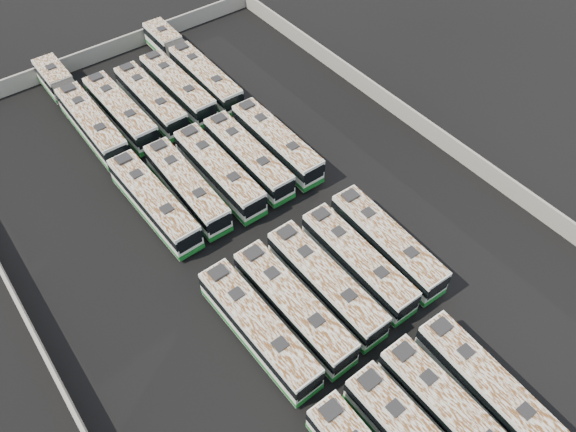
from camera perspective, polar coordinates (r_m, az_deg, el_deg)
The scene contains 19 objects.
ground at distance 54.81m, azimuth -2.20°, elevation -1.23°, with size 140.00×140.00×0.00m, color black.
perimeter_wall at distance 53.97m, azimuth -2.23°, elevation -0.48°, with size 45.20×73.20×2.20m.
bus_front_center at distance 44.87m, azimuth 16.44°, elevation -18.89°, with size 2.86×12.95×3.64m.
bus_front_right at distance 46.53m, azimuth 19.75°, elevation -16.22°, with size 3.06×12.98×3.64m.
bus_midfront_far_left at distance 46.32m, azimuth -3.05°, elevation -11.34°, with size 3.09×13.30×3.73m.
bus_midfront_left at distance 47.32m, azimuth 0.53°, elevation -9.17°, with size 3.10×13.27×3.73m.
bus_midfront_center at distance 48.72m, azimuth 3.81°, elevation -6.83°, with size 2.91×13.09×3.68m.
bus_midfront_right at distance 50.37m, azimuth 7.08°, elevation -4.63°, with size 2.72×12.71×3.58m.
bus_midfront_far_right at distance 52.04m, azimuth 10.00°, elevation -2.68°, with size 3.04×12.99×3.64m.
bus_midback_far_left at distance 55.94m, azimuth -13.46°, elevation 1.36°, with size 3.15×13.37×3.75m.
bus_midback_left at distance 56.82m, azimuth -10.26°, elevation 2.93°, with size 2.91×12.88×3.62m.
bus_midback_center at distance 57.78m, azimuth -7.03°, elevation 4.48°, with size 2.80×13.17×3.71m.
bus_midback_right at distance 59.13m, azimuth -4.10°, elevation 5.99°, with size 2.77×12.94×3.65m.
bus_midback_far_right at distance 60.63m, azimuth -1.18°, elevation 7.46°, with size 2.80×13.07×3.68m.
bus_back_far_left at distance 69.27m, azimuth -20.43°, elevation 10.19°, with size 2.85×20.45×3.71m.
bus_back_left at distance 67.33m, azimuth -16.61°, elevation 10.11°, with size 3.00×13.13×3.69m.
bus_back_center at distance 68.23m, azimuth -13.74°, elevation 11.36°, with size 2.78×12.82×3.61m.
bus_back_right at distance 69.38m, azimuth -11.12°, elevation 12.64°, with size 2.93×13.16×3.70m.
bus_back_far_right at distance 73.05m, azimuth -9.81°, elevation 14.87°, with size 2.94×20.05×3.63m.
Camera 1 is at (-19.42, -29.16, 42.15)m, focal length 35.00 mm.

